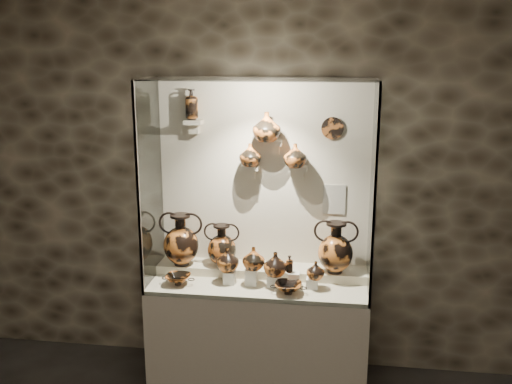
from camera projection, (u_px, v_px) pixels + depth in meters
wall_back at (264, 178)px, 4.59m from camera, size 5.00×0.02×3.20m
plinth at (258, 332)px, 4.57m from camera, size 1.70×0.60×0.80m
front_tier at (259, 284)px, 4.47m from camera, size 1.68×0.58×0.03m
rear_tier at (261, 272)px, 4.63m from camera, size 1.70×0.25×0.10m
back_panel at (264, 178)px, 4.59m from camera, size 1.70×0.03×1.60m
glass_front at (253, 196)px, 4.00m from camera, size 1.70×0.01×1.60m
glass_left at (150, 183)px, 4.40m from camera, size 0.01×0.60×1.60m
glass_right at (373, 191)px, 4.17m from camera, size 0.01×0.60×1.60m
glass_top at (259, 79)px, 4.09m from camera, size 1.70×0.60×0.01m
frame_post_left at (138, 192)px, 4.12m from camera, size 0.02×0.02×1.60m
frame_post_right at (375, 200)px, 3.89m from camera, size 0.02×0.02×1.60m
pedestal_a at (230, 277)px, 4.44m from camera, size 0.09×0.09×0.10m
pedestal_b at (251, 277)px, 4.41m from camera, size 0.09×0.09×0.13m
pedestal_c at (273, 280)px, 4.39m from camera, size 0.09×0.09×0.09m
pedestal_d at (294, 280)px, 4.37m from camera, size 0.09×0.09×0.12m
pedestal_e at (312, 283)px, 4.35m from camera, size 0.09×0.09×0.08m
bracket_ul at (194, 122)px, 4.48m from camera, size 0.14×0.12×0.04m
bracket_ca at (250, 167)px, 4.50m from camera, size 0.14×0.12×0.04m
bracket_cb at (276, 143)px, 4.43m from camera, size 0.10×0.12×0.04m
bracket_cc at (298, 169)px, 4.45m from camera, size 0.14×0.12×0.04m
amphora_left at (181, 239)px, 4.60m from camera, size 0.45×0.45×0.43m
amphora_mid at (222, 245)px, 4.59m from camera, size 0.33×0.33×0.35m
amphora_right at (336, 247)px, 4.44m from camera, size 0.35×0.35×0.41m
jug_a at (228, 259)px, 4.42m from camera, size 0.22×0.22×0.19m
jug_b at (254, 258)px, 4.36m from camera, size 0.19×0.19×0.18m
jug_c at (275, 264)px, 4.34m from camera, size 0.21×0.21×0.19m
jug_e at (316, 270)px, 4.31m from camera, size 0.18×0.18×0.14m
lekythos_small at (289, 263)px, 4.33m from camera, size 0.07×0.07×0.15m
kylix_left at (178, 279)px, 4.41m from camera, size 0.29×0.26×0.10m
kylix_right at (288, 287)px, 4.25m from camera, size 0.30×0.28×0.10m
lekythos_tall at (192, 103)px, 4.44m from camera, size 0.14×0.14×0.27m
ovoid_vase_a at (250, 155)px, 4.44m from camera, size 0.20×0.20×0.18m
ovoid_vase_b at (267, 127)px, 4.35m from camera, size 0.28×0.28×0.23m
ovoid_vase_c at (295, 156)px, 4.39m from camera, size 0.23×0.23×0.19m
wall_plate at (333, 128)px, 4.39m from camera, size 0.17×0.02×0.17m
info_placard at (334, 199)px, 4.53m from camera, size 0.18×0.01×0.24m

